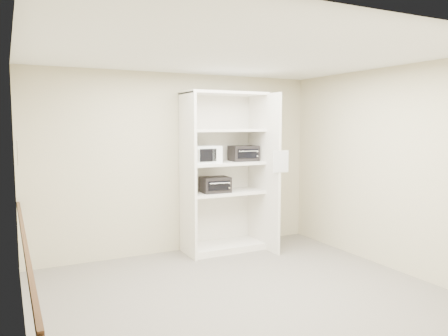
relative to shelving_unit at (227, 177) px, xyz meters
name	(u,v)px	position (x,y,z in m)	size (l,w,h in m)	color
floor	(242,295)	(-0.67, -1.70, -1.13)	(4.50, 4.00, 0.01)	slate
ceiling	(243,54)	(-0.67, -1.70, 1.57)	(4.50, 4.00, 0.01)	white
wall_back	(179,163)	(-0.67, 0.30, 0.22)	(4.50, 0.02, 2.70)	#C1B996
wall_front	(381,209)	(-0.67, -3.70, 0.22)	(4.50, 0.02, 2.70)	#C1B996
wall_left	(19,192)	(-2.92, -1.70, 0.22)	(0.02, 4.00, 2.70)	#C1B996
wall_right	(389,168)	(1.58, -1.70, 0.22)	(0.02, 4.00, 2.70)	#C1B996
shelving_unit	(227,177)	(0.00, 0.00, 0.00)	(1.24, 0.92, 2.42)	white
microwave	(205,154)	(-0.39, -0.05, 0.37)	(0.43, 0.32, 0.26)	white
toaster_oven_upper	(243,153)	(0.31, 0.03, 0.36)	(0.41, 0.31, 0.24)	black
toaster_oven_lower	(215,185)	(-0.21, -0.04, -0.10)	(0.42, 0.32, 0.23)	black
paper_sign	(281,161)	(0.56, -0.63, 0.27)	(0.25, 0.01, 0.31)	white
chair_rail	(24,241)	(-2.89, -1.70, -0.23)	(0.04, 3.98, 0.08)	#3A2512
wall_poster	(18,153)	(-2.90, -1.27, 0.53)	(0.01, 0.17, 0.24)	white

